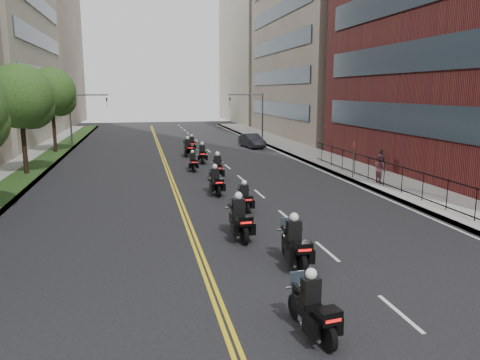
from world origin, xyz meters
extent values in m
plane|color=black|center=(0.00, 0.00, 0.00)|extent=(160.00, 160.00, 0.00)
cube|color=gray|center=(12.00, 25.00, 0.07)|extent=(4.00, 90.00, 0.15)
cube|color=gray|center=(-12.00, 25.00, 0.07)|extent=(4.00, 90.00, 0.15)
cube|color=#193914|center=(-11.20, 25.00, 0.17)|extent=(2.00, 90.00, 0.04)
cube|color=#333F4C|center=(13.95, 17.00, 3.50)|extent=(0.12, 25.80, 1.80)
cube|color=#333F4C|center=(13.95, 17.00, 7.50)|extent=(0.12, 25.80, 1.80)
cube|color=#756355|center=(21.50, 48.00, 15.00)|extent=(15.00, 28.00, 30.00)
cube|color=#333F4C|center=(13.95, 48.00, 3.50)|extent=(0.12, 24.08, 1.80)
cube|color=#333F4C|center=(13.95, 48.00, 7.50)|extent=(0.12, 24.08, 1.80)
cube|color=#333F4C|center=(13.95, 48.00, 11.50)|extent=(0.12, 24.08, 1.80)
cube|color=#333F4C|center=(13.95, 48.00, 15.50)|extent=(0.12, 24.08, 1.80)
cube|color=gray|center=(21.50, 78.00, 13.00)|extent=(15.00, 28.00, 26.00)
cube|color=#333F4C|center=(-13.95, 48.00, 3.50)|extent=(0.12, 24.08, 1.80)
cube|color=#333F4C|center=(-13.95, 48.00, 7.50)|extent=(0.12, 24.08, 1.80)
cube|color=#333F4C|center=(-13.95, 48.00, 11.50)|extent=(0.12, 24.08, 1.80)
cube|color=#333F4C|center=(-13.95, 48.00, 15.50)|extent=(0.12, 24.08, 1.80)
cube|color=#756355|center=(-22.00, 78.00, 13.00)|extent=(16.00, 28.00, 26.00)
cube|color=black|center=(11.00, 12.00, 1.60)|extent=(0.05, 28.00, 0.05)
cube|color=black|center=(11.00, 12.00, 0.30)|extent=(0.05, 28.00, 0.05)
cylinder|color=black|center=(-11.20, 24.00, 2.55)|extent=(0.32, 0.32, 5.11)
sphere|color=#214416|center=(-11.20, 24.00, 5.47)|extent=(4.40, 4.40, 4.40)
sphere|color=#214416|center=(-10.60, 24.40, 4.75)|extent=(3.08, 3.08, 3.08)
cylinder|color=black|center=(-11.20, 36.00, 2.69)|extent=(0.32, 0.32, 5.39)
sphere|color=#214416|center=(-11.20, 36.00, 5.78)|extent=(4.40, 4.40, 4.40)
sphere|color=#214416|center=(-10.60, 36.40, 5.00)|extent=(3.08, 3.08, 3.08)
cylinder|color=#3F3F44|center=(10.50, 42.00, 2.80)|extent=(0.18, 0.18, 5.60)
cylinder|color=#3F3F44|center=(8.50, 42.00, 5.40)|extent=(4.00, 0.14, 0.14)
imported|color=black|center=(6.70, 42.00, 4.60)|extent=(0.16, 0.20, 1.00)
cylinder|color=#3F3F44|center=(-10.50, 42.00, 2.80)|extent=(0.18, 0.18, 5.60)
cylinder|color=#3F3F44|center=(-8.50, 42.00, 5.40)|extent=(4.00, 0.14, 0.14)
imported|color=black|center=(-6.70, 42.00, 4.60)|extent=(0.16, 0.20, 1.00)
cylinder|color=black|center=(0.60, -1.30, 0.34)|extent=(0.23, 0.69, 0.68)
cylinder|color=black|center=(0.38, 0.28, 0.34)|extent=(0.23, 0.69, 0.68)
cube|color=black|center=(0.49, -0.51, 0.62)|extent=(0.60, 1.39, 0.40)
cube|color=silver|center=(0.48, -0.46, 0.39)|extent=(0.45, 0.59, 0.30)
cube|color=black|center=(0.60, -1.30, 0.85)|extent=(0.57, 0.49, 0.32)
cube|color=red|center=(0.63, -1.50, 0.83)|extent=(0.40, 0.08, 0.07)
cube|color=black|center=(0.48, -0.46, 1.11)|extent=(0.47, 0.34, 0.62)
sphere|color=silver|center=(0.48, -0.45, 1.53)|extent=(0.29, 0.29, 0.29)
cylinder|color=black|center=(1.54, 3.07, 0.37)|extent=(0.16, 0.74, 0.74)
cylinder|color=black|center=(1.56, 4.80, 0.37)|extent=(0.16, 0.74, 0.74)
cube|color=black|center=(1.55, 3.94, 0.67)|extent=(0.48, 1.47, 0.43)
cube|color=silver|center=(1.55, 3.99, 0.42)|extent=(0.42, 0.60, 0.33)
cube|color=black|center=(1.54, 3.07, 0.93)|extent=(0.57, 0.46, 0.35)
cube|color=red|center=(1.54, 2.84, 0.91)|extent=(0.43, 0.04, 0.08)
cube|color=black|center=(1.55, 3.99, 1.21)|extent=(0.48, 0.31, 0.67)
sphere|color=silver|center=(1.55, 4.00, 1.67)|extent=(0.31, 0.31, 0.31)
cylinder|color=black|center=(0.39, 6.40, 0.38)|extent=(0.19, 0.77, 0.76)
cylinder|color=black|center=(0.32, 8.18, 0.38)|extent=(0.19, 0.77, 0.76)
cube|color=black|center=(0.36, 7.29, 0.69)|extent=(0.53, 1.53, 0.45)
cube|color=silver|center=(0.36, 7.35, 0.44)|extent=(0.45, 0.63, 0.34)
cube|color=black|center=(0.39, 6.40, 0.96)|extent=(0.60, 0.49, 0.36)
cube|color=red|center=(0.40, 6.16, 0.94)|extent=(0.45, 0.05, 0.08)
cube|color=black|center=(0.36, 7.35, 1.25)|extent=(0.50, 0.33, 0.69)
sphere|color=silver|center=(0.36, 7.36, 1.72)|extent=(0.32, 0.32, 0.32)
cylinder|color=black|center=(1.50, 10.70, 0.31)|extent=(0.14, 0.62, 0.62)
cylinder|color=black|center=(1.53, 12.16, 0.31)|extent=(0.14, 0.62, 0.62)
cube|color=black|center=(1.51, 11.43, 0.57)|extent=(0.40, 1.24, 0.37)
cube|color=silver|center=(1.52, 11.48, 0.36)|extent=(0.35, 0.51, 0.27)
cube|color=black|center=(1.50, 10.70, 0.79)|extent=(0.48, 0.39, 0.29)
cube|color=red|center=(1.50, 10.51, 0.77)|extent=(0.37, 0.03, 0.06)
cube|color=black|center=(1.52, 11.48, 1.02)|extent=(0.41, 0.26, 0.57)
sphere|color=silver|center=(1.52, 11.48, 1.41)|extent=(0.26, 0.26, 0.26)
cylinder|color=black|center=(0.76, 14.65, 0.35)|extent=(0.18, 0.71, 0.70)
cylinder|color=black|center=(0.67, 16.30, 0.35)|extent=(0.18, 0.71, 0.70)
cube|color=black|center=(0.72, 15.47, 0.64)|extent=(0.51, 1.42, 0.41)
cube|color=silver|center=(0.71, 15.52, 0.40)|extent=(0.42, 0.59, 0.31)
cube|color=black|center=(0.76, 14.65, 0.89)|extent=(0.56, 0.46, 0.33)
cube|color=red|center=(0.77, 14.43, 0.87)|extent=(0.41, 0.05, 0.07)
cube|color=black|center=(0.71, 15.52, 1.16)|extent=(0.47, 0.31, 0.64)
sphere|color=silver|center=(0.71, 15.53, 1.59)|extent=(0.30, 0.30, 0.30)
cylinder|color=black|center=(1.46, 19.01, 0.38)|extent=(0.26, 0.77, 0.76)
cylinder|color=black|center=(1.70, 20.78, 0.38)|extent=(0.26, 0.77, 0.76)
cube|color=black|center=(1.58, 19.89, 0.69)|extent=(0.67, 1.55, 0.45)
cube|color=silver|center=(1.59, 19.95, 0.43)|extent=(0.50, 0.67, 0.33)
cube|color=black|center=(1.46, 19.01, 0.96)|extent=(0.64, 0.54, 0.36)
cube|color=red|center=(1.42, 18.78, 0.94)|extent=(0.45, 0.09, 0.08)
cube|color=black|center=(1.59, 19.95, 1.25)|extent=(0.53, 0.38, 0.69)
sphere|color=silver|center=(1.59, 19.96, 1.72)|extent=(0.32, 0.32, 0.32)
cylinder|color=black|center=(0.34, 22.95, 0.31)|extent=(0.14, 0.63, 0.63)
cylinder|color=black|center=(0.36, 24.42, 0.31)|extent=(0.14, 0.63, 0.63)
cube|color=black|center=(0.35, 23.69, 0.57)|extent=(0.40, 1.25, 0.37)
cube|color=silver|center=(0.35, 23.73, 0.36)|extent=(0.36, 0.51, 0.28)
cube|color=black|center=(0.34, 22.95, 0.79)|extent=(0.48, 0.39, 0.30)
cube|color=red|center=(0.34, 22.75, 0.78)|extent=(0.37, 0.03, 0.06)
cube|color=black|center=(0.35, 23.73, 1.03)|extent=(0.41, 0.26, 0.57)
sphere|color=silver|center=(0.35, 23.74, 1.42)|extent=(0.27, 0.27, 0.27)
cylinder|color=black|center=(1.48, 26.56, 0.35)|extent=(0.20, 0.71, 0.70)
cylinder|color=black|center=(1.62, 28.20, 0.35)|extent=(0.20, 0.71, 0.70)
cube|color=black|center=(1.55, 27.38, 0.64)|extent=(0.55, 1.42, 0.41)
cube|color=silver|center=(1.56, 27.43, 0.40)|extent=(0.44, 0.60, 0.31)
cube|color=black|center=(1.48, 26.56, 0.88)|extent=(0.57, 0.48, 0.33)
cube|color=red|center=(1.47, 26.35, 0.86)|extent=(0.41, 0.07, 0.07)
cube|color=black|center=(1.56, 27.43, 1.15)|extent=(0.47, 0.32, 0.64)
sphere|color=silver|center=(1.56, 27.44, 1.58)|extent=(0.30, 0.30, 0.30)
cylinder|color=black|center=(0.88, 30.41, 0.37)|extent=(0.24, 0.76, 0.75)
cylinder|color=black|center=(0.68, 32.16, 0.37)|extent=(0.24, 0.76, 0.75)
cube|color=black|center=(0.78, 31.29, 0.68)|extent=(0.63, 1.53, 0.44)
cube|color=silver|center=(0.78, 31.34, 0.43)|extent=(0.48, 0.65, 0.33)
cube|color=black|center=(0.88, 30.41, 0.95)|extent=(0.62, 0.52, 0.35)
cube|color=red|center=(0.91, 30.18, 0.92)|extent=(0.44, 0.08, 0.08)
cube|color=black|center=(0.78, 31.34, 1.23)|extent=(0.52, 0.36, 0.68)
sphere|color=silver|center=(0.78, 31.35, 1.69)|extent=(0.32, 0.32, 0.32)
cylinder|color=black|center=(1.53, 34.51, 0.33)|extent=(0.17, 0.66, 0.66)
cylinder|color=black|center=(1.60, 36.06, 0.33)|extent=(0.17, 0.66, 0.66)
cube|color=black|center=(1.57, 35.29, 0.60)|extent=(0.47, 1.33, 0.39)
cube|color=silver|center=(1.57, 35.34, 0.38)|extent=(0.39, 0.55, 0.29)
cube|color=black|center=(1.53, 34.51, 0.83)|extent=(0.52, 0.43, 0.31)
cube|color=red|center=(1.52, 34.31, 0.81)|extent=(0.39, 0.05, 0.07)
cube|color=black|center=(1.57, 35.34, 1.09)|extent=(0.44, 0.29, 0.60)
sphere|color=silver|center=(1.57, 35.35, 1.49)|extent=(0.28, 0.28, 0.28)
imported|color=black|center=(8.00, 36.79, 0.71)|extent=(2.10, 4.49, 1.42)
imported|color=#8A4B54|center=(11.20, 15.85, 1.06)|extent=(0.74, 0.92, 1.81)
imported|color=#3F3F46|center=(13.50, 20.04, 0.91)|extent=(0.48, 0.93, 1.52)
camera|label=1|loc=(-3.40, -10.41, 5.84)|focal=35.00mm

